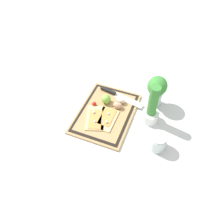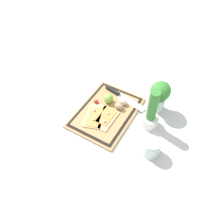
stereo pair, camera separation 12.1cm
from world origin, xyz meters
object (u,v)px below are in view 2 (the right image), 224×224
Objects in this scene: egg_brown at (119,106)px; sauce_jar at (151,148)px; pizza_slice_near at (95,116)px; egg_pink at (123,102)px; pizza_slice_far at (105,118)px; herb_glass at (160,95)px; knife at (118,94)px; lime at (109,98)px; herb_pot at (151,114)px; cherry_tomato_red at (96,102)px.

sauce_jar is (0.16, 0.27, 0.01)m from egg_brown.
pizza_slice_near is 0.18m from egg_pink.
herb_glass is (-0.22, 0.21, 0.09)m from pizza_slice_far.
knife is at bearing -172.49° from pizza_slice_far.
egg_pink is 0.98× the size of lime.
pizza_slice_far is 0.25m from herb_pot.
herb_pot is 0.13m from herb_glass.
pizza_slice_far is 2.92× the size of egg_pink.
knife is 11.29× the size of cherry_tomato_red.
herb_pot is at bearing 87.37° from egg_brown.
pizza_slice_far is at bearing -43.73° from herb_glass.
egg_pink is 0.34m from sauce_jar.
egg_brown and egg_pink have the same top height.
lime is at bearing -117.32° from sauce_jar.
herb_glass is at bearing 111.98° from lime.
pizza_slice_near is 3.58× the size of egg_brown.
pizza_slice_near is at bearing 27.53° from cherry_tomato_red.
lime is 0.58× the size of sauce_jar.
lime is (0.08, -0.02, 0.02)m from knife.
knife is 5.28× the size of egg_pink.
cherry_tomato_red is at bearing -152.47° from pizza_slice_near.
knife is 0.08m from egg_pink.
egg_brown reaches higher than pizza_slice_far.
egg_pink reaches higher than pizza_slice_near.
egg_brown is at bearing -2.75° from egg_pink.
pizza_slice_near is at bearing -35.55° from egg_brown.
egg_pink is at bearing 168.27° from pizza_slice_far.
cherry_tomato_red is at bearing -49.37° from lime.
cherry_tomato_red is at bearing -60.97° from egg_pink.
egg_brown is 0.57× the size of sauce_jar.
knife is at bearing -149.61° from egg_brown.
pizza_slice_near is 0.68× the size of knife.
pizza_slice_far is 0.20m from knife.
sauce_jar reaches higher than pizza_slice_far.
sauce_jar is at bearing 62.68° from lime.
pizza_slice_far is 2.92× the size of egg_brown.
sauce_jar is at bearing 16.63° from herb_glass.
knife is 5.19× the size of lime.
pizza_slice_near is at bearing -97.01° from sauce_jar.
knife is at bearing -83.09° from herb_glass.
herb_pot is 2.65× the size of sauce_jar.
lime is 0.29m from herb_glass.
herb_glass is at bearing 115.79° from cherry_tomato_red.
pizza_slice_far is 0.11m from egg_brown.
cherry_tomato_red is 0.13× the size of herb_glass.
herb_glass is at bearing -163.37° from sauce_jar.
lime is (-0.12, -0.05, 0.02)m from pizza_slice_far.
lime is at bearing -71.14° from egg_pink.
pizza_slice_far is 1.67× the size of sauce_jar.
pizza_slice_far is 0.13m from lime.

